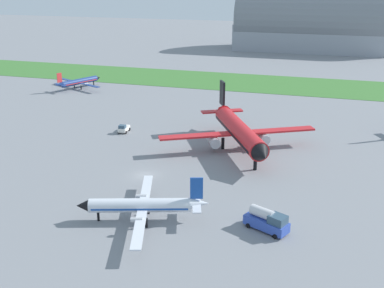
% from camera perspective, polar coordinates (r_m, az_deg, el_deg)
% --- Properties ---
extents(ground_plane, '(600.00, 600.00, 0.00)m').
position_cam_1_polar(ground_plane, '(86.65, -5.73, -3.79)').
color(ground_plane, gray).
extents(grass_taxiway_strip, '(360.00, 28.00, 0.08)m').
position_cam_1_polar(grass_taxiway_strip, '(162.63, 5.31, 7.53)').
color(grass_taxiway_strip, '#3D7533').
rests_on(grass_taxiway_strip, ground_plane).
extents(airplane_foreground_turboprop, '(19.34, 22.38, 6.90)m').
position_cam_1_polar(airplane_foreground_turboprop, '(70.42, -5.99, -7.39)').
color(airplane_foreground_turboprop, silver).
rests_on(airplane_foreground_turboprop, ground_plane).
extents(airplane_midfield_jet, '(30.39, 30.33, 11.76)m').
position_cam_1_polar(airplane_midfield_jet, '(97.69, 5.66, 1.65)').
color(airplane_midfield_jet, red).
rests_on(airplane_midfield_jet, ground_plane).
extents(airplane_taxiing_turboprop, '(18.82, 16.34, 6.03)m').
position_cam_1_polar(airplane_taxiing_turboprop, '(156.30, -13.58, 7.37)').
color(airplane_taxiing_turboprop, navy).
rests_on(airplane_taxiing_turboprop, ground_plane).
extents(pushback_tug_near_gate, '(2.28, 3.72, 1.95)m').
position_cam_1_polar(pushback_tug_near_gate, '(110.43, -8.29, 1.89)').
color(pushback_tug_near_gate, white).
rests_on(pushback_tug_near_gate, ground_plane).
extents(fuel_truck_by_runway, '(6.90, 4.93, 3.29)m').
position_cam_1_polar(fuel_truck_by_runway, '(68.79, 9.09, -9.14)').
color(fuel_truck_by_runway, '#334FB2').
rests_on(fuel_truck_by_runway, ground_plane).
extents(hangar_distant, '(69.91, 27.61, 28.61)m').
position_cam_1_polar(hangar_distant, '(236.18, 14.16, 13.89)').
color(hangar_distant, '#9399A3').
rests_on(hangar_distant, ground_plane).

